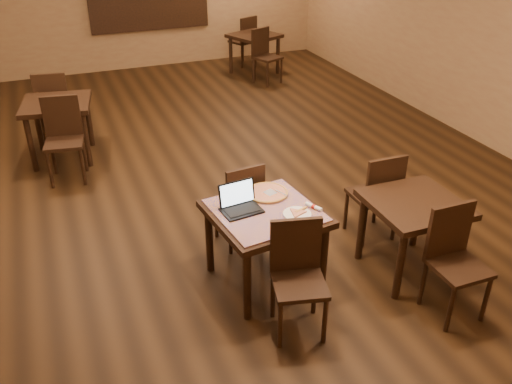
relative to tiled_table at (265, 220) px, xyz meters
name	(u,v)px	position (x,y,z in m)	size (l,w,h in m)	color
ground	(202,172)	(0.10, 2.34, -0.66)	(10.00, 10.00, 0.00)	black
wall_right	(471,28)	(4.10, 2.34, 0.84)	(0.02, 10.00, 3.00)	olive
tiled_table	(265,220)	(0.00, 0.00, 0.00)	(1.02, 1.02, 0.76)	black
chair_main_near	(297,270)	(0.02, -0.62, -0.12)	(0.50, 0.50, 0.96)	black
chair_main_far	(241,200)	(0.01, 0.62, -0.14)	(0.44, 0.44, 0.92)	black
laptop	(239,202)	(-0.20, 0.10, 0.16)	(0.36, 0.30, 0.23)	black
plate	(297,214)	(0.22, -0.18, 0.11)	(0.24, 0.24, 0.01)	white
pizza_slice	(297,213)	(0.22, -0.18, 0.13)	(0.17, 0.17, 0.02)	#CFBA8A
pizza_pan	(267,194)	(0.12, 0.24, 0.11)	(0.38, 0.38, 0.01)	silver
pizza_whole	(267,193)	(0.12, 0.24, 0.12)	(0.38, 0.38, 0.03)	#CFBA8A
spatula	(270,193)	(0.14, 0.22, 0.13)	(0.10, 0.24, 0.01)	silver
napkin_roll	(314,207)	(0.40, -0.14, 0.12)	(0.11, 0.16, 0.04)	white
other_table_a	(254,41)	(2.32, 6.07, -0.03)	(1.06, 1.06, 0.76)	black
other_table_a_chair_near	(264,53)	(2.29, 5.49, -0.10)	(0.56, 0.56, 0.99)	black
other_table_a_chair_far	(245,38)	(2.35, 6.65, -0.10)	(0.56, 0.56, 0.99)	black
other_table_b	(57,111)	(-1.49, 3.46, 0.00)	(0.98, 0.98, 0.79)	black
other_table_b_chair_near	(64,134)	(-1.48, 2.86, -0.08)	(0.51, 0.51, 1.03)	black
other_table_b_chair_far	(54,103)	(-1.51, 4.06, -0.08)	(0.51, 0.51, 1.03)	black
other_table_c	(413,213)	(1.31, -0.35, -0.03)	(0.81, 0.81, 0.75)	black
other_table_c_chair_near	(454,254)	(1.31, -0.92, -0.11)	(0.43, 0.43, 0.97)	black
other_table_c_chair_far	(378,192)	(1.31, 0.22, -0.11)	(0.43, 0.43, 0.97)	black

